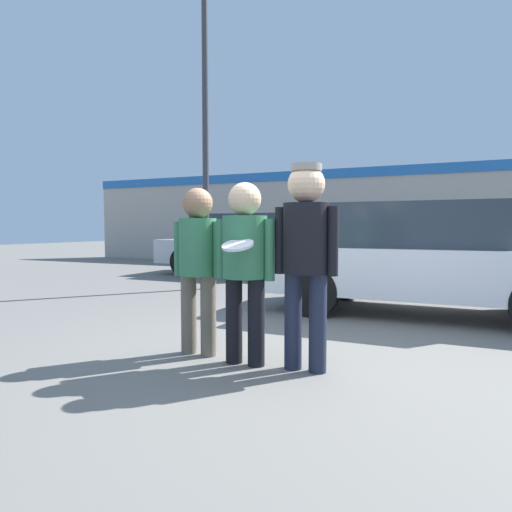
{
  "coord_description": "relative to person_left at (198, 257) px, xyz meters",
  "views": [
    {
      "loc": [
        1.38,
        -3.84,
        1.22
      ],
      "look_at": [
        -0.39,
        -0.01,
        0.96
      ],
      "focal_mm": 32.0,
      "sensor_mm": 36.0,
      "label": 1
    }
  ],
  "objects": [
    {
      "name": "ground_plane",
      "position": [
        0.94,
        0.15,
        -0.94
      ],
      "size": [
        56.0,
        56.0,
        0.0
      ],
      "primitive_type": "plane",
      "color": "#66635E"
    },
    {
      "name": "storefront_building",
      "position": [
        0.94,
        10.65,
        0.62
      ],
      "size": [
        24.0,
        0.22,
        3.07
      ],
      "color": "#B2A89E",
      "rests_on": "ground"
    },
    {
      "name": "person_left",
      "position": [
        0.0,
        0.0,
        0.0
      ],
      "size": [
        0.53,
        0.36,
        1.59
      ],
      "color": "#665B4C",
      "rests_on": "ground"
    },
    {
      "name": "person_middle_with_frisbee",
      "position": [
        0.55,
        -0.1,
        0.02
      ],
      "size": [
        0.56,
        0.6,
        1.62
      ],
      "color": "black",
      "rests_on": "ground"
    },
    {
      "name": "person_right",
      "position": [
        1.09,
        -0.04,
        0.13
      ],
      "size": [
        0.56,
        0.39,
        1.75
      ],
      "color": "#1E2338",
      "rests_on": "ground"
    },
    {
      "name": "parked_car_near",
      "position": [
        1.75,
        3.08,
        -0.16
      ],
      "size": [
        4.31,
        1.88,
        1.56
      ],
      "color": "silver",
      "rests_on": "ground"
    },
    {
      "name": "parked_car_far",
      "position": [
        -2.74,
        6.77,
        -0.16
      ],
      "size": [
        4.54,
        1.94,
        1.56
      ],
      "color": "#B7BABF",
      "rests_on": "ground"
    },
    {
      "name": "street_lamp",
      "position": [
        -2.17,
        4.06,
        3.03
      ],
      "size": [
        1.19,
        0.35,
        6.61
      ],
      "color": "#38383D",
      "rests_on": "ground"
    }
  ]
}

